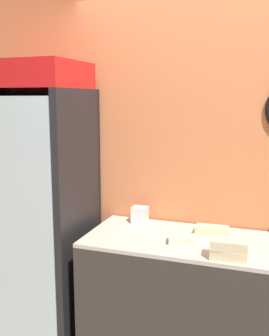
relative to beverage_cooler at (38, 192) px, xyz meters
The scene contains 8 objects.
wall_back 1.52m from the beverage_cooler, 12.16° to the left, with size 5.20×0.09×2.70m.
prep_counter 1.61m from the beverage_cooler, ahead, with size 1.96×0.64×0.91m.
beverage_cooler is the anchor object (origin of this frame).
sandwich_stack_bottom 1.47m from the beverage_cooler, 11.95° to the right, with size 0.21×0.11×0.06m.
sandwich_stack_middle 1.46m from the beverage_cooler, 11.95° to the right, with size 0.21×0.11×0.06m.
sandwich_flat_left 1.15m from the beverage_cooler, ahead, with size 0.19×0.14×0.05m.
sandwich_flat_right 1.29m from the beverage_cooler, ahead, with size 0.22×0.12×0.06m.
napkin_dispenser 0.78m from the beverage_cooler, 11.97° to the left, with size 0.11×0.09×0.12m.
Camera 1 is at (0.15, -1.51, 1.80)m, focal length 42.00 mm.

